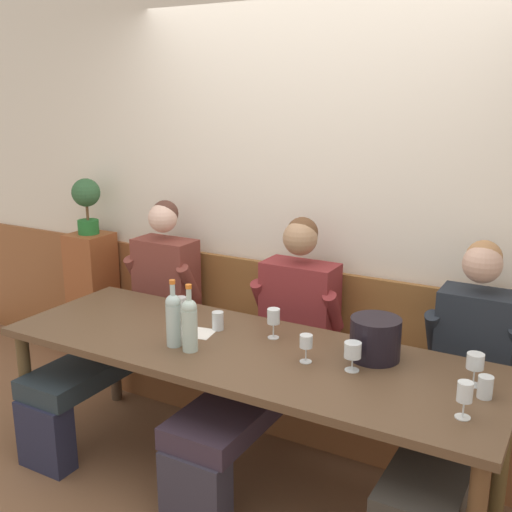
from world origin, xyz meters
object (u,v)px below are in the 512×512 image
Objects in this scene: ice_bucket at (375,338)px; wine_bottle_green_tall at (190,323)px; person_right_seat at (459,391)px; water_tumbler_right at (218,321)px; wine_glass_near_bucket at (353,351)px; dining_table at (244,361)px; water_tumbler_center at (485,387)px; wine_glass_by_bottle at (274,317)px; wine_bottle_clear_water at (174,318)px; wine_glass_left_end at (465,394)px; wall_bench at (301,380)px; wine_glass_center_front at (306,343)px; person_left_seat at (272,349)px; potted_plant at (86,200)px; wine_glass_center_rear at (475,362)px; person_center_left_seat at (133,317)px; water_tumbler_left at (181,305)px.

ice_bucket is 0.89m from wine_bottle_green_tall.
water_tumbler_right is at bearing -171.16° from person_right_seat.
dining_table is at bearing -178.21° from wine_glass_near_bucket.
water_tumbler_right is (-1.37, 0.09, 0.00)m from water_tumbler_center.
wine_glass_near_bucket is 0.87× the size of wine_glass_by_bottle.
dining_table is 0.41m from wine_bottle_clear_water.
wine_glass_left_end is at bearing -8.73° from dining_table.
wall_bench is at bearing 130.08° from wine_glass_near_bucket.
wine_bottle_clear_water is at bearing -169.23° from wine_glass_near_bucket.
wine_glass_near_bucket is at bearing 5.13° from wine_glass_center_front.
person_right_seat reaches higher than wine_glass_near_bucket.
dining_table is 1.96× the size of person_left_seat.
wall_bench is 8.37× the size of wine_bottle_green_tall.
potted_plant is (-2.80, 0.89, 0.39)m from wine_glass_left_end.
person_left_seat is 8.24× the size of wine_glass_by_bottle.
wine_glass_center_rear is at bearing -65.15° from person_right_seat.
wine_glass_near_bucket is (0.56, -0.67, 0.57)m from wall_bench.
wine_glass_near_bucket is 0.56m from wine_glass_left_end.
person_center_left_seat reaches higher than wine_bottle_green_tall.
wine_bottle_clear_water is at bearing -167.36° from wine_glass_center_front.
wall_bench is 18.06× the size of wine_glass_by_bottle.
water_tumbler_center is at bearing -3.84° from water_tumbler_right.
wine_glass_center_rear is 1.53× the size of water_tumbler_left.
wine_glass_left_end is (1.09, -0.17, 0.17)m from dining_table.
person_left_seat is 0.99m from person_right_seat.
person_center_left_seat reaches higher than person_right_seat.
person_left_seat is at bearing 57.63° from wine_bottle_clear_water.
wine_bottle_green_tall is at bearing -103.85° from wall_bench.
wine_bottle_clear_water is at bearing -159.76° from person_right_seat.
water_tumbler_left is at bearing 122.07° from wine_bottle_clear_water.
water_tumbler_right is (-0.31, -0.04, -0.06)m from wine_glass_by_bottle.
person_center_left_seat reaches higher than wine_glass_center_front.
ice_bucket is at bearing 17.94° from dining_table.
water_tumbler_left is (-0.56, -0.44, 0.52)m from wall_bench.
ice_bucket is 0.47m from wine_glass_center_rear.
wine_bottle_green_tall is 0.79m from wine_glass_near_bucket.
wine_glass_by_bottle is at bearing 161.08° from wine_glass_left_end.
person_right_seat is 13.03× the size of water_tumbler_right.
wine_glass_center_front reaches higher than water_tumbler_center.
person_center_left_seat is 1.60m from wine_glass_near_bucket.
person_center_left_seat is at bearing 145.10° from wine_bottle_clear_water.
water_tumbler_left is 0.24× the size of potted_plant.
wine_glass_center_front is 1.41× the size of water_tumbler_left.
wine_glass_center_front is (0.34, -0.69, 0.57)m from wall_bench.
water_tumbler_center is at bearing -55.71° from wine_glass_center_rear.
person_left_seat is at bearing -0.18° from person_center_left_seat.
wine_bottle_green_tall is 2.16× the size of wine_glass_by_bottle.
wine_glass_by_bottle is at bearing -59.40° from person_left_seat.
water_tumbler_center is (1.13, 0.05, 0.12)m from dining_table.
potted_plant is (-1.70, 0.40, 0.62)m from person_left_seat.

